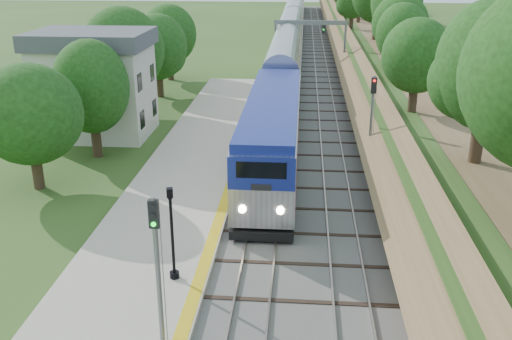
# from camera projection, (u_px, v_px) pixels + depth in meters

# --- Properties ---
(trackbed) EXTENTS (9.50, 170.00, 0.28)m
(trackbed) POSITION_uv_depth(u_px,v_px,m) (305.00, 66.00, 71.57)
(trackbed) COLOR #4C4944
(trackbed) RESTS_ON ground
(platform) EXTENTS (6.40, 68.00, 0.38)m
(platform) POSITION_uv_depth(u_px,v_px,m) (171.00, 211.00, 31.12)
(platform) COLOR #ABA28A
(platform) RESTS_ON ground
(yellow_stripe) EXTENTS (0.55, 68.00, 0.01)m
(yellow_stripe) POSITION_uv_depth(u_px,v_px,m) (222.00, 210.00, 30.83)
(yellow_stripe) COLOR gold
(yellow_stripe) RESTS_ON platform
(embankment) EXTENTS (10.64, 170.00, 11.70)m
(embankment) POSITION_uv_depth(u_px,v_px,m) (373.00, 52.00, 70.25)
(embankment) COLOR brown
(embankment) RESTS_ON ground
(station_building) EXTENTS (8.60, 6.60, 8.00)m
(station_building) POSITION_uv_depth(u_px,v_px,m) (95.00, 83.00, 43.44)
(station_building) COLOR silver
(station_building) RESTS_ON ground
(signal_gantry) EXTENTS (8.40, 0.38, 6.20)m
(signal_gantry) POSITION_uv_depth(u_px,v_px,m) (310.00, 33.00, 65.17)
(signal_gantry) COLOR slate
(signal_gantry) RESTS_ON ground
(trees_behind_platform) EXTENTS (7.82, 53.32, 7.21)m
(trees_behind_platform) POSITION_uv_depth(u_px,v_px,m) (87.00, 110.00, 34.37)
(trees_behind_platform) COLOR #332316
(trees_behind_platform) RESTS_ON ground
(train) EXTENTS (3.23, 129.51, 4.76)m
(train) POSITION_uv_depth(u_px,v_px,m) (292.00, 30.00, 86.15)
(train) COLOR black
(train) RESTS_ON trackbed
(lamppost_far) EXTENTS (0.41, 0.41, 4.15)m
(lamppost_far) POSITION_uv_depth(u_px,v_px,m) (172.00, 239.00, 23.73)
(lamppost_far) COLOR black
(lamppost_far) RESTS_ON platform
(signal_platform) EXTENTS (0.33, 0.26, 5.68)m
(signal_platform) POSITION_uv_depth(u_px,v_px,m) (157.00, 257.00, 19.04)
(signal_platform) COLOR slate
(signal_platform) RESTS_ON platform
(signal_farside) EXTENTS (0.34, 0.27, 6.18)m
(signal_farside) POSITION_uv_depth(u_px,v_px,m) (372.00, 114.00, 35.92)
(signal_farside) COLOR slate
(signal_farside) RESTS_ON ground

